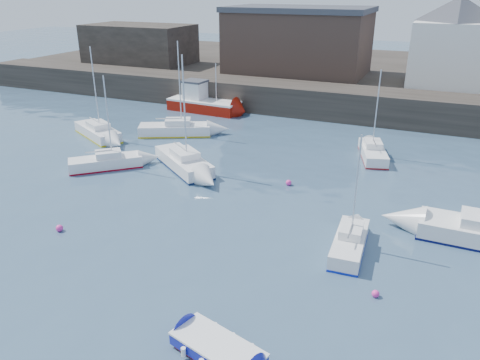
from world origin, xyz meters
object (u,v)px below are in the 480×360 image
at_px(sailboat_b, 184,161).
at_px(buoy_mid, 375,297).
at_px(blue_dinghy, 218,349).
at_px(buoy_near, 60,231).
at_px(sailboat_f, 373,152).
at_px(fishing_boat, 202,102).
at_px(buoy_far, 289,185).
at_px(sailboat_h, 175,129).
at_px(sailboat_e, 98,131).
at_px(sailboat_c, 350,242).
at_px(sailboat_a, 106,162).

relative_size(sailboat_b, buoy_mid, 24.70).
distance_m(blue_dinghy, buoy_near, 13.38).
relative_size(sailboat_f, buoy_near, 17.35).
bearing_deg(sailboat_f, fishing_boat, 158.08).
distance_m(blue_dinghy, buoy_far, 16.65).
relative_size(blue_dinghy, buoy_near, 9.86).
bearing_deg(sailboat_b, sailboat_f, 32.56).
distance_m(sailboat_h, buoy_far, 14.90).
bearing_deg(sailboat_b, blue_dinghy, -56.42).
height_order(sailboat_e, sailboat_f, sailboat_e).
relative_size(blue_dinghy, sailboat_c, 0.64).
bearing_deg(sailboat_h, buoy_near, -79.34).
bearing_deg(sailboat_h, buoy_far, -27.86).
distance_m(sailboat_h, buoy_near, 18.63).
bearing_deg(sailboat_a, sailboat_b, 23.13).
bearing_deg(buoy_far, fishing_boat, 133.60).
distance_m(blue_dinghy, sailboat_e, 29.62).
distance_m(fishing_boat, buoy_near, 27.59).
xyz_separation_m(sailboat_b, buoy_mid, (15.61, -10.24, -0.55)).
distance_m(sailboat_c, sailboat_e, 26.89).
relative_size(blue_dinghy, sailboat_b, 0.46).
bearing_deg(buoy_near, blue_dinghy, -22.41).
height_order(sailboat_a, sailboat_f, sailboat_a).
xyz_separation_m(sailboat_f, buoy_mid, (3.02, -18.28, -0.48)).
distance_m(blue_dinghy, buoy_mid, 7.74).
xyz_separation_m(blue_dinghy, buoy_near, (-12.37, 5.10, -0.38)).
distance_m(sailboat_b, sailboat_e, 11.60).
distance_m(sailboat_a, buoy_mid, 22.44).
distance_m(sailboat_b, buoy_far, 8.22).
xyz_separation_m(fishing_boat, buoy_far, (14.98, -15.73, -1.01)).
distance_m(fishing_boat, sailboat_a, 18.19).
bearing_deg(fishing_boat, buoy_far, -46.40).
distance_m(blue_dinghy, sailboat_b, 19.60).
distance_m(sailboat_a, buoy_far, 13.78).
bearing_deg(blue_dinghy, buoy_near, 157.59).
xyz_separation_m(fishing_boat, sailboat_c, (20.53, -22.64, -0.54)).
bearing_deg(sailboat_c, sailboat_e, 157.06).
xyz_separation_m(sailboat_h, buoy_far, (13.17, -6.96, -0.54)).
relative_size(sailboat_b, sailboat_c, 1.37).
height_order(fishing_boat, sailboat_e, sailboat_e).
bearing_deg(sailboat_c, buoy_near, -163.84).
bearing_deg(sailboat_e, fishing_boat, 70.81).
distance_m(sailboat_e, sailboat_h, 6.93).
distance_m(blue_dinghy, sailboat_f, 24.43).
bearing_deg(blue_dinghy, sailboat_h, 124.05).
bearing_deg(blue_dinghy, sailboat_f, 85.90).
bearing_deg(sailboat_f, buoy_mid, -80.61).
bearing_deg(sailboat_b, sailboat_e, 161.55).
bearing_deg(sailboat_b, sailboat_a, -156.87).
xyz_separation_m(sailboat_h, buoy_mid, (20.58, -17.31, -0.54)).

